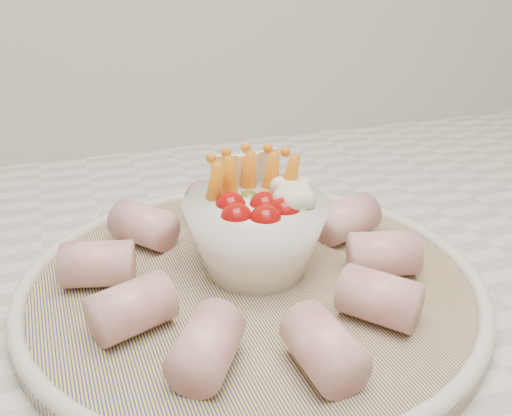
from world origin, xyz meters
name	(u,v)px	position (x,y,z in m)	size (l,w,h in m)	color
serving_platter	(252,283)	(0.10, 1.37, 0.93)	(0.37, 0.37, 0.02)	navy
veggie_bowl	(257,229)	(0.11, 1.38, 0.97)	(0.11, 0.11, 0.09)	white
cured_meat_rolls	(251,258)	(0.10, 1.37, 0.95)	(0.28, 0.28, 0.04)	#BC5666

